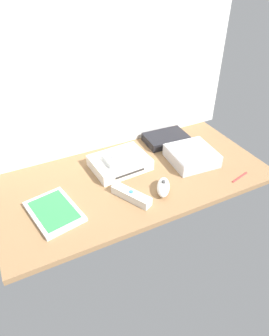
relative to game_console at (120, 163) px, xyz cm
name	(u,v)px	position (x,y,z in cm)	size (l,w,h in cm)	color
ground_plane	(134,179)	(2.38, -7.82, -3.20)	(100.00, 48.00, 2.00)	#936D47
back_wall	(105,72)	(2.38, 16.78, 29.80)	(110.00, 1.20, 64.00)	white
game_console	(120,163)	(0.00, 0.00, 0.00)	(21.89, 17.43, 4.40)	white
mini_computer	(192,155)	(27.14, -8.80, 0.44)	(18.28, 18.28, 5.30)	silver
game_case	(54,211)	(-29.26, -13.39, -1.44)	(16.90, 21.20, 1.56)	white
network_router	(166,138)	(25.77, 8.34, -0.50)	(18.57, 13.03, 3.40)	black
remote_wand	(131,196)	(-4.14, -18.32, -0.69)	(9.86, 14.84, 3.40)	white
remote_nunchuk	(163,187)	(7.50, -19.87, -0.16)	(9.20, 10.76, 5.10)	white
remote_classic_pad	(123,157)	(1.03, -1.21, 3.21)	(14.61, 8.39, 2.40)	white
stylus_pen	(240,177)	(37.13, -25.76, -1.85)	(0.70, 0.70, 9.00)	red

